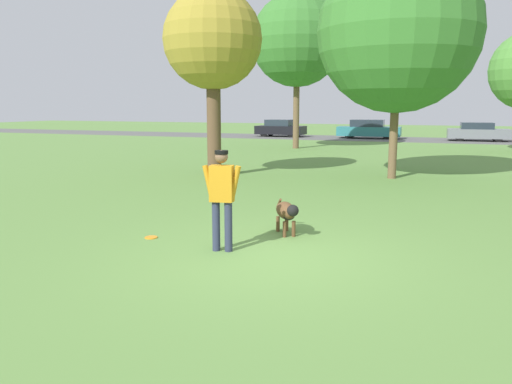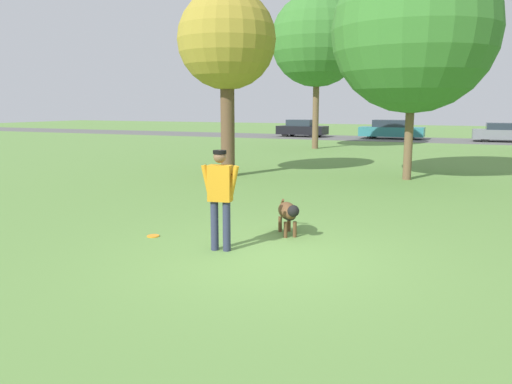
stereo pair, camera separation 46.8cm
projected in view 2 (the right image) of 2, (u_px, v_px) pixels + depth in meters
The scene contains 11 objects.
ground_plane at pixel (267, 257), 7.98m from camera, with size 120.00×120.00×0.00m, color #608C42.
far_road_strip at pixel (432, 140), 35.41m from camera, with size 120.00×6.00×0.01m.
person at pixel (220, 192), 8.18m from camera, with size 0.65×0.28×1.68m.
dog at pixel (288, 212), 9.26m from camera, with size 0.75×1.02×0.65m.
frisbee at pixel (153, 236), 9.23m from camera, with size 0.23×0.23×0.02m.
tree_near_left at pixel (227, 41), 16.46m from camera, with size 3.27×3.27×6.18m.
tree_mid_center at pixel (414, 30), 15.64m from camera, with size 5.17×5.17×7.32m.
tree_far_left at pixel (317, 40), 27.44m from camera, with size 5.11×5.11×8.54m.
parked_car_black at pixel (302, 128), 39.28m from camera, with size 3.88×1.88×1.34m.
parked_car_teal at pixel (391, 130), 36.68m from camera, with size 4.65×1.94×1.40m.
parked_car_grey at pixel (504, 133), 33.50m from camera, with size 4.07×1.90×1.28m.
Camera 2 is at (2.96, -7.10, 2.38)m, focal length 35.00 mm.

